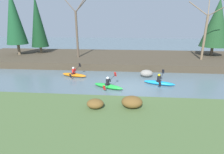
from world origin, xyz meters
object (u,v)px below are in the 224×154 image
object	(u,v)px
kayaker_middle	(108,86)
kayaker_trailing	(74,74)
kayaker_lead	(159,82)
boulder_midstream	(147,73)

from	to	relation	value
kayaker_middle	kayaker_trailing	size ratio (longest dim) A/B	0.98
kayaker_trailing	kayaker_lead	bearing A→B (deg)	2.44
kayaker_lead	boulder_midstream	xyz separation A→B (m)	(-0.91, 2.27, 0.14)
kayaker_lead	kayaker_trailing	distance (m)	8.44
kayaker_middle	boulder_midstream	xyz separation A→B (m)	(3.54, 3.48, 0.14)
kayaker_lead	boulder_midstream	size ratio (longest dim) A/B	2.18
kayaker_lead	kayaker_middle	world-z (taller)	same
kayaker_lead	kayaker_trailing	xyz separation A→B (m)	(-8.26, 1.70, 0.00)
kayaker_lead	kayaker_middle	xyz separation A→B (m)	(-4.45, -1.21, 0.00)
kayaker_trailing	boulder_midstream	world-z (taller)	kayaker_trailing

